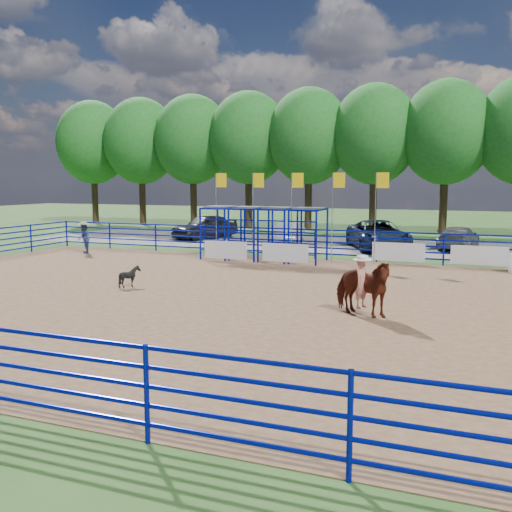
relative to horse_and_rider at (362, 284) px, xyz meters
name	(u,v)px	position (x,y,z in m)	size (l,w,h in m)	color
ground	(233,298)	(-4.41, 0.97, -0.92)	(120.00, 120.00, 0.00)	#3C6327
arena_dirt	(233,298)	(-4.41, 0.97, -0.91)	(30.00, 20.00, 0.02)	brown
gravel_strip	(346,244)	(-4.41, 17.97, -0.92)	(40.00, 10.00, 0.01)	gray
horse_and_rider	(362,284)	(0.00, 0.00, 0.00)	(2.14, 1.55, 2.42)	maroon
calf	(130,276)	(-8.63, 1.32, -0.51)	(0.63, 0.71, 0.78)	black
spectator_cowboy	(84,238)	(-16.36, 8.64, -0.08)	(0.94, 0.97, 1.63)	navy
car_a	(205,227)	(-13.84, 17.89, -0.11)	(1.89, 4.69, 1.60)	black
car_b	(290,232)	(-7.95, 17.96, -0.28)	(1.35, 3.87, 1.28)	#96999E
car_c	(378,235)	(-2.19, 16.07, -0.10)	(2.69, 5.83, 1.62)	#151D35
car_d	(458,238)	(1.99, 17.83, -0.27)	(1.79, 4.41, 1.28)	#545457
perimeter_fence	(233,276)	(-4.41, 0.97, -0.17)	(30.10, 20.10, 1.50)	#0712A3
chute_assembly	(271,235)	(-6.31, 9.81, 0.34)	(19.32, 2.41, 4.20)	#0712A3
treeline	(375,130)	(-4.41, 26.97, 6.61)	(56.40, 6.40, 11.24)	#3F2B19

